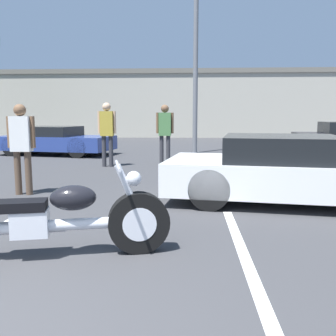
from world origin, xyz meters
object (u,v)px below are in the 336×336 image
light_pole (198,33)px  spectator_midground (107,129)px  motorcycle (44,221)px  show_car_hood_open (292,169)px  spectator_by_show_car (21,142)px  spectator_near_motorcycle (165,129)px  parked_car_left_row (55,141)px

light_pole → spectator_midground: 5.89m
spectator_midground → motorcycle: bearing=-82.9°
show_car_hood_open → spectator_by_show_car: size_ratio=2.63×
spectator_midground → show_car_hood_open: bearing=-45.8°
spectator_near_motorcycle → motorcycle: bearing=-95.7°
parked_car_left_row → spectator_midground: spectator_midground is taller
show_car_hood_open → light_pole: bearing=108.7°
parked_car_left_row → spectator_near_motorcycle: (4.25, -2.50, 0.53)m
light_pole → spectator_near_motorcycle: (-1.01, -3.44, -3.43)m
spectator_by_show_car → show_car_hood_open: bearing=-3.8°
spectator_near_motorcycle → spectator_midground: bearing=-159.7°
parked_car_left_row → spectator_near_motorcycle: bearing=-20.2°
spectator_near_motorcycle → spectator_by_show_car: size_ratio=1.06×
spectator_near_motorcycle → spectator_midground: 1.71m
show_car_hood_open → spectator_near_motorcycle: (-2.45, 4.75, 0.50)m
spectator_near_motorcycle → light_pole: bearing=73.6°
light_pole → spectator_midground: light_pole is taller
parked_car_left_row → spectator_midground: bearing=-39.1°
motorcycle → parked_car_left_row: parked_car_left_row is taller
show_car_hood_open → parked_car_left_row: (-6.70, 7.25, -0.03)m
motorcycle → spectator_midground: 6.96m
show_car_hood_open → spectator_by_show_car: bearing=-175.1°
parked_car_left_row → spectator_midground: 4.11m
light_pole → spectator_near_motorcycle: light_pole is taller
light_pole → spectator_by_show_car: light_pole is taller
show_car_hood_open → spectator_midground: size_ratio=2.42×
show_car_hood_open → parked_car_left_row: 9.88m
show_car_hood_open → spectator_near_motorcycle: size_ratio=2.47×
show_car_hood_open → spectator_by_show_car: 4.80m
parked_car_left_row → spectator_by_show_car: bearing=-64.2°
parked_car_left_row → motorcycle: bearing=-60.3°
light_pole → spectator_midground: size_ratio=4.55×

